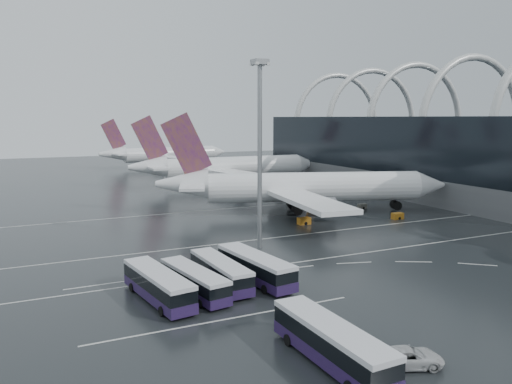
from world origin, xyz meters
name	(u,v)px	position (x,y,z in m)	size (l,w,h in m)	color
ground	(337,252)	(0.00, 0.00, 0.00)	(420.00, 420.00, 0.00)	black
terminal	(510,156)	(61.56, 19.84, 10.87)	(42.00, 160.00, 34.90)	#555759
lane_marking_near	(345,256)	(0.00, -2.00, 0.01)	(120.00, 0.25, 0.01)	beige
lane_marking_mid	(296,235)	(0.00, 12.00, 0.01)	(120.00, 0.25, 0.01)	beige
lane_marking_far	(232,208)	(0.00, 40.00, 0.01)	(120.00, 0.25, 0.01)	beige
bus_bay_line_south	(227,319)	(-24.00, -16.00, 0.01)	(28.00, 0.25, 0.01)	beige
bus_bay_line_north	(180,274)	(-24.00, 0.00, 0.01)	(28.00, 0.25, 0.01)	beige
airliner_main	(300,188)	(10.85, 29.52, 5.21)	(59.84, 51.89, 20.81)	white
airliner_gate_b	(225,168)	(12.97, 76.44, 5.10)	(58.57, 52.84, 20.39)	white
airliner_gate_c	(164,155)	(11.39, 139.61, 4.84)	(54.31, 49.71, 19.34)	white
bus_row_near_a	(158,285)	(-28.83, -8.08, 1.80)	(4.91, 13.59, 3.27)	#221440
bus_row_near_b	(194,281)	(-24.72, -8.02, 1.63)	(4.64, 12.35, 2.97)	#221440
bus_row_near_c	(221,271)	(-20.87, -6.26, 1.68)	(3.46, 12.56, 3.06)	#221440
bus_row_near_d	(255,267)	(-16.53, -6.73, 1.83)	(4.68, 13.77, 3.32)	#221440
bus_row_far_c	(331,342)	(-19.79, -27.98, 1.84)	(3.52, 13.65, 3.34)	#221440
van_curve_a	(408,357)	(-14.48, -30.98, 0.79)	(2.61, 5.65, 1.57)	silver
floodlight_mast	(260,132)	(-9.12, 7.39, 17.69)	(2.16, 2.16, 28.12)	gray
gse_cart_belly_a	(397,216)	(24.78, 15.29, 0.61)	(2.23, 1.32, 1.22)	#AB6716
gse_cart_belly_b	(362,206)	(25.63, 27.61, 0.52)	(1.90, 1.12, 1.04)	slate
gse_cart_belly_c	(304,221)	(5.70, 18.98, 0.64)	(2.34, 1.38, 1.28)	#AB6716
gse_cart_belly_e	(310,209)	(13.33, 29.39, 0.56)	(2.06, 1.22, 1.12)	#AB6716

